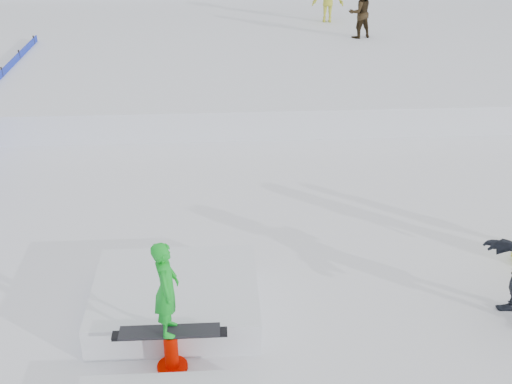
{
  "coord_description": "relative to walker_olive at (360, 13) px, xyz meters",
  "views": [
    {
      "loc": [
        -0.12,
        -8.38,
        6.49
      ],
      "look_at": [
        0.5,
        2.0,
        1.1
      ],
      "focal_mm": 45.0,
      "sensor_mm": 36.0,
      "label": 1
    }
  ],
  "objects": [
    {
      "name": "ground",
      "position": [
        -4.94,
        -14.47,
        -1.69
      ],
      "size": [
        120.0,
        120.0,
        0.0
      ],
      "primitive_type": "plane",
      "color": "white"
    },
    {
      "name": "snow_midrise",
      "position": [
        -4.94,
        1.53,
        -1.29
      ],
      "size": [
        50.0,
        18.0,
        0.8
      ],
      "primitive_type": "cube",
      "color": "white",
      "rests_on": "ground"
    },
    {
      "name": "walker_olive",
      "position": [
        0.0,
        0.0,
        0.0
      ],
      "size": [
        1.02,
        0.9,
        1.77
      ],
      "primitive_type": "imported",
      "rotation": [
        0.0,
        0.0,
        3.45
      ],
      "color": "black",
      "rests_on": "snow_midrise"
    },
    {
      "name": "jib_rail_feature",
      "position": [
        -5.84,
        -15.21,
        -1.38
      ],
      "size": [
        2.6,
        4.4,
        2.11
      ],
      "color": "white",
      "rests_on": "ground"
    }
  ]
}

